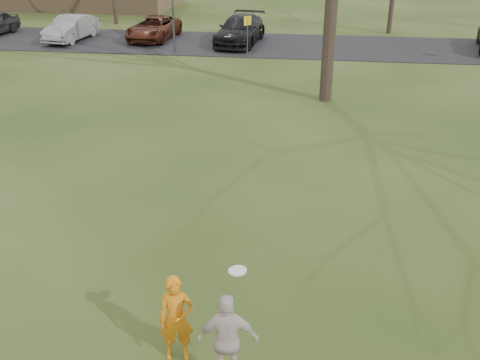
# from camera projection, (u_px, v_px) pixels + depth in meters

# --- Properties ---
(parking_strip) EXTENTS (62.00, 6.50, 0.04)m
(parking_strip) POSITION_uv_depth(u_px,v_px,m) (289.00, 45.00, 31.82)
(parking_strip) COLOR black
(parking_strip) RESTS_ON ground
(player_defender) EXTENTS (0.65, 0.50, 1.59)m
(player_defender) POSITION_uv_depth(u_px,v_px,m) (176.00, 319.00, 9.24)
(player_defender) COLOR orange
(player_defender) RESTS_ON ground
(car_1) EXTENTS (1.99, 4.45, 1.42)m
(car_1) POSITION_uv_depth(u_px,v_px,m) (71.00, 28.00, 32.68)
(car_1) COLOR #929497
(car_1) RESTS_ON parking_strip
(car_2) EXTENTS (2.62, 4.91, 1.31)m
(car_2) POSITION_uv_depth(u_px,v_px,m) (154.00, 28.00, 33.00)
(car_2) COLOR #4E1F12
(car_2) RESTS_ON parking_strip
(car_3) EXTENTS (2.68, 5.46, 1.53)m
(car_3) POSITION_uv_depth(u_px,v_px,m) (240.00, 30.00, 31.87)
(car_3) COLOR black
(car_3) RESTS_ON parking_strip
(catching_play) EXTENTS (1.00, 0.51, 2.07)m
(catching_play) POSITION_uv_depth(u_px,v_px,m) (228.00, 340.00, 8.57)
(catching_play) COLOR beige
(catching_play) RESTS_ON ground
(sign_yellow) EXTENTS (0.35, 0.35, 2.08)m
(sign_yellow) POSITION_uv_depth(u_px,v_px,m) (247.00, 29.00, 28.75)
(sign_yellow) COLOR #47474C
(sign_yellow) RESTS_ON ground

